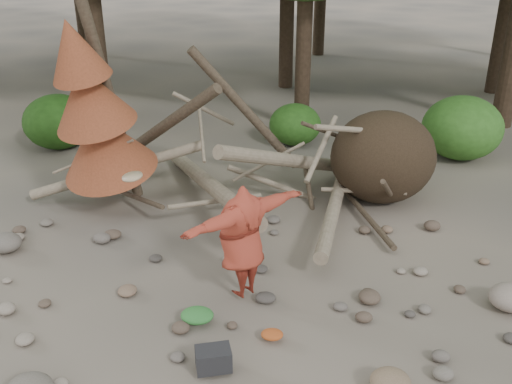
{
  "coord_description": "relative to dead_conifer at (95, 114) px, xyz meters",
  "views": [
    {
      "loc": [
        0.55,
        -7.01,
        5.29
      ],
      "look_at": [
        0.08,
        1.5,
        1.4
      ],
      "focal_mm": 40.0,
      "sensor_mm": 36.0,
      "label": 1
    }
  ],
  "objects": [
    {
      "name": "ground",
      "position": [
        3.12,
        -3.37,
        -2.11
      ],
      "size": [
        120.0,
        120.0,
        0.0
      ],
      "primitive_type": "plane",
      "color": "#514C44",
      "rests_on": "ground"
    },
    {
      "name": "deadfall_pile",
      "position": [
        5.13,
        0.87,
        -1.16
      ],
      "size": [
        8.55,
        5.24,
        3.3
      ],
      "color": "#332619",
      "rests_on": "ground"
    },
    {
      "name": "dead_conifer",
      "position": [
        0.0,
        0.0,
        0.0
      ],
      "size": [
        2.06,
        2.16,
        4.35
      ],
      "color": "#4C3F30",
      "rests_on": "ground"
    },
    {
      "name": "bush_left",
      "position": [
        -2.38,
        3.83,
        -1.39
      ],
      "size": [
        1.8,
        1.8,
        1.44
      ],
      "primitive_type": "ellipsoid",
      "color": "#214C14",
      "rests_on": "ground"
    },
    {
      "name": "bush_mid",
      "position": [
        3.92,
        4.43,
        -1.55
      ],
      "size": [
        1.4,
        1.4,
        1.12
      ],
      "primitive_type": "ellipsoid",
      "color": "#2C601B",
      "rests_on": "ground"
    },
    {
      "name": "bush_right",
      "position": [
        8.12,
        3.63,
        -1.31
      ],
      "size": [
        2.0,
        2.0,
        1.6
      ],
      "primitive_type": "ellipsoid",
      "color": "#367223",
      "rests_on": "ground"
    },
    {
      "name": "frisbee_thrower",
      "position": [
        3.04,
        -2.83,
        -1.1
      ],
      "size": [
        2.76,
        2.04,
        2.09
      ],
      "color": "#993222",
      "rests_on": "ground"
    },
    {
      "name": "backpack",
      "position": [
        2.79,
        -4.56,
        -1.96
      ],
      "size": [
        0.52,
        0.41,
        0.31
      ],
      "primitive_type": "cube",
      "rotation": [
        0.0,
        0.0,
        0.25
      ],
      "color": "black",
      "rests_on": "ground"
    },
    {
      "name": "cloth_green",
      "position": [
        2.42,
        -3.55,
        -2.02
      ],
      "size": [
        0.49,
        0.41,
        0.18
      ],
      "primitive_type": "ellipsoid",
      "color": "#2D702F",
      "rests_on": "ground"
    },
    {
      "name": "cloth_orange",
      "position": [
        3.54,
        -3.89,
        -2.05
      ],
      "size": [
        0.32,
        0.26,
        0.12
      ],
      "primitive_type": "ellipsoid",
      "color": "#A0451B",
      "rests_on": "ground"
    },
    {
      "name": "boulder_front_right",
      "position": [
        5.05,
        -4.79,
        -1.96
      ],
      "size": [
        0.52,
        0.46,
        0.31
      ],
      "primitive_type": "ellipsoid",
      "color": "#7B644D",
      "rests_on": "ground"
    },
    {
      "name": "boulder_mid_right",
      "position": [
        7.17,
        -2.92,
        -1.91
      ],
      "size": [
        0.66,
        0.6,
        0.4
      ],
      "primitive_type": "ellipsoid",
      "color": "gray",
      "rests_on": "ground"
    },
    {
      "name": "boulder_mid_left",
      "position": [
        -1.36,
        -1.65,
        -1.94
      ],
      "size": [
        0.59,
        0.53,
        0.35
      ],
      "primitive_type": "ellipsoid",
      "color": "#665F56",
      "rests_on": "ground"
    }
  ]
}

